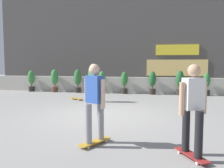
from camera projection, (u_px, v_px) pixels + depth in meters
The scene contains 15 objects.
ground_plane at pixel (103, 115), 7.75m from camera, with size 48.00×48.00×0.00m, color gray.
planter_wall at pixel (127, 85), 13.58m from camera, with size 18.00×0.40×0.90m, color #B2ADA3.
building_backdrop at pixel (134, 42), 17.24m from camera, with size 20.00×2.08×6.50m.
potted_plant_0 at pixel (31, 80), 14.20m from camera, with size 0.40×0.40×1.27m.
potted_plant_1 at pixel (55, 79), 13.91m from camera, with size 0.44×0.44×1.35m.
potted_plant_2 at pixel (78, 79), 13.64m from camera, with size 0.44×0.44×1.35m.
potted_plant_3 at pixel (102, 81), 13.37m from camera, with size 0.40×0.40×1.26m.
potted_plant_4 at pixel (124, 82), 13.13m from camera, with size 0.38×0.38×1.23m.
potted_plant_5 at pixel (152, 82), 12.84m from camera, with size 0.40×0.40×1.26m.
potted_plant_6 at pixel (180, 81), 12.56m from camera, with size 0.43×0.43×1.33m.
potted_plant_7 at pixel (207, 84), 12.31m from camera, with size 0.37×0.37×1.20m.
skater_foreground at pixel (193, 107), 4.14m from camera, with size 0.56×0.80×1.70m.
skater_by_wall_right at pixel (95, 100), 4.85m from camera, with size 0.57×0.79×1.70m.
skater_far_right at pixel (93, 81), 10.31m from camera, with size 0.58×0.79×1.70m.
skateboard_near_camera at pixel (76, 98), 10.99m from camera, with size 0.78×0.60×0.08m.
Camera 1 is at (1.72, -7.44, 1.71)m, focal length 37.61 mm.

